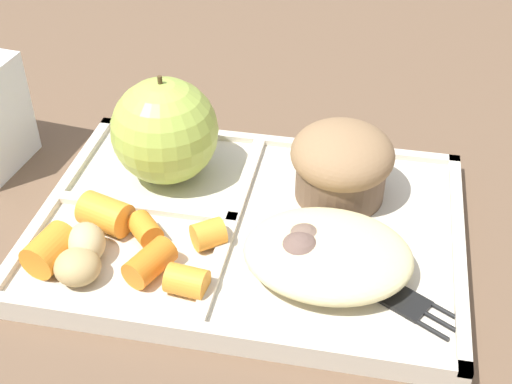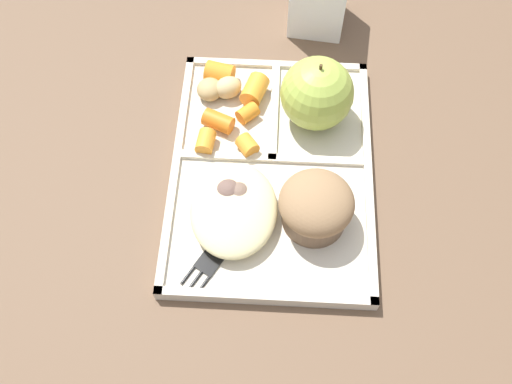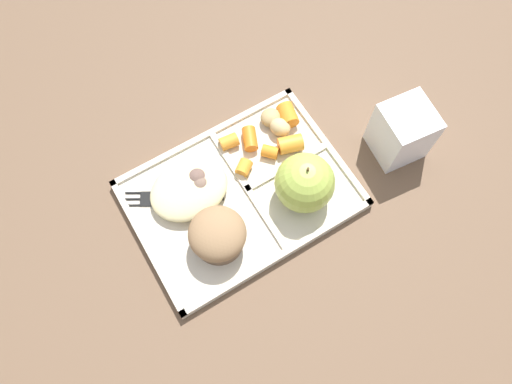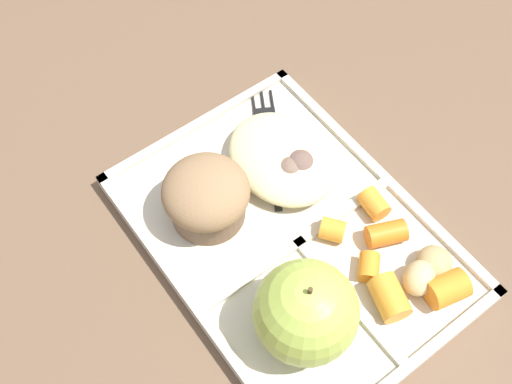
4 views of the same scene
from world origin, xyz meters
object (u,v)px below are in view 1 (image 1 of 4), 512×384
(lunch_tray, at_px, (248,229))
(green_apple, at_px, (165,131))
(plastic_fork, at_px, (379,287))
(bran_muffin, at_px, (342,163))

(lunch_tray, relative_size, green_apple, 3.49)
(plastic_fork, bearing_deg, bran_muffin, 110.64)
(bran_muffin, bearing_deg, plastic_fork, -69.36)
(bran_muffin, distance_m, plastic_fork, 0.11)
(lunch_tray, height_order, bran_muffin, bran_muffin)
(lunch_tray, relative_size, bran_muffin, 3.99)
(bran_muffin, bearing_deg, green_apple, 180.00)
(lunch_tray, distance_m, green_apple, 0.10)
(green_apple, bearing_deg, bran_muffin, -0.00)
(green_apple, xyz_separation_m, bran_muffin, (0.14, -0.00, -0.01))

